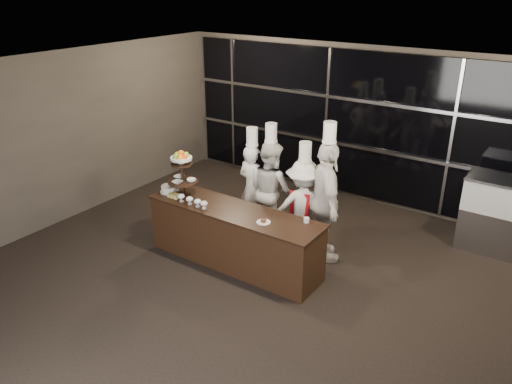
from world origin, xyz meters
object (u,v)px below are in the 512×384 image
Objects in this scene: display_stand at (182,170)px; buffet_counter at (234,236)px; chef_a at (252,187)px; chef_c at (303,206)px; layer_cake at (169,189)px; chef_b at (270,189)px; display_case at (509,214)px; chef_d at (326,202)px.

buffet_counter is at bearing 0.01° from display_stand.
chef_c is (1.06, -0.12, -0.03)m from chef_a.
layer_cake is 0.15× the size of chef_b.
display_case is at bearing 23.44° from chef_a.
chef_b is (0.94, 1.10, -0.48)m from display_stand.
chef_a is at bearing 110.89° from buffet_counter.
display_case is (4.38, 2.72, -0.65)m from display_stand.
chef_a reaches higher than display_stand.
chef_c reaches higher than display_stand.
layer_cake is at bearing -152.20° from chef_c.
display_stand is 2.28m from chef_d.
display_case is (4.64, 2.77, -0.29)m from layer_cake.
layer_cake is 1.67m from chef_b.
display_case reaches higher than buffet_counter.
chef_d reaches higher than display_stand.
chef_d reaches higher than display_case.
display_stand is 0.45m from layer_cake.
chef_a reaches higher than display_case.
layer_cake is 0.21× the size of display_case.
layer_cake is 5.41m from display_case.
buffet_counter is 1.52× the size of chef_a.
chef_c is at bearing -6.45° from chef_a.
chef_c is at bearing 27.80° from layer_cake.
layer_cake is (-1.26, -0.05, 0.51)m from buffet_counter.
buffet_counter is at bearing -139.24° from chef_d.
chef_d is (-2.32, -1.81, 0.29)m from display_case.
buffet_counter is 3.81× the size of display_stand.
buffet_counter is 1.20m from chef_c.
display_stand is 1.99m from chef_c.
chef_d is (1.06, 0.91, 0.51)m from buffet_counter.
chef_c is 0.83× the size of chef_d.
display_stand is 0.40× the size of chef_a.
chef_a is 0.84× the size of chef_d.
chef_d is at bearing -6.03° from chef_c.
chef_d is at bearing -6.33° from chef_a.
display_stand is 0.53× the size of display_case.
layer_cake is (-0.26, -0.05, -0.37)m from display_stand.
chef_c reaches higher than display_case.
chef_a is (-3.79, -1.64, 0.13)m from display_case.
display_case reaches higher than layer_cake.
chef_a is (-0.41, 1.08, 0.35)m from buffet_counter.
chef_b is at bearing -154.72° from display_case.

